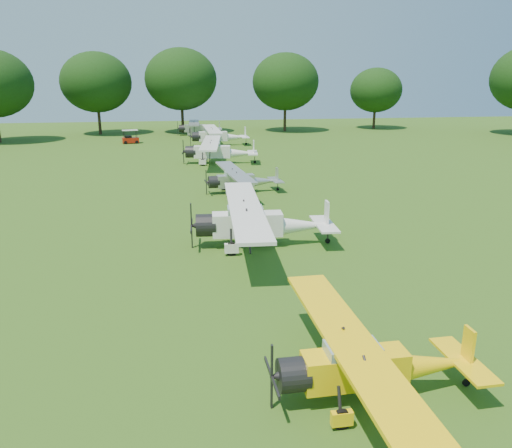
{
  "coord_description": "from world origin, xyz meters",
  "views": [
    {
      "loc": [
        -4.16,
        -24.05,
        8.33
      ],
      "look_at": [
        -0.19,
        -0.76,
        1.4
      ],
      "focal_mm": 35.0,
      "sensor_mm": 36.0,
      "label": 1
    }
  ],
  "objects": [
    {
      "name": "golf_cart",
      "position": [
        -9.42,
        44.21,
        0.59
      ],
      "size": [
        2.26,
        1.63,
        1.76
      ],
      "rotation": [
        0.0,
        0.0,
        0.19
      ],
      "color": "#A61D0B",
      "rests_on": "ground"
    },
    {
      "name": "tree_belt",
      "position": [
        3.57,
        0.16,
        8.03
      ],
      "size": [
        137.36,
        130.27,
        14.52
      ],
      "color": "black",
      "rests_on": "ground"
    },
    {
      "name": "aircraft_2",
      "position": [
        0.81,
        -13.04,
        1.08
      ],
      "size": [
        5.88,
        9.34,
        1.85
      ],
      "rotation": [
        0.0,
        0.0,
        0.0
      ],
      "color": "yellow",
      "rests_on": "ground"
    },
    {
      "name": "aircraft_3",
      "position": [
        0.06,
        0.03,
        1.36
      ],
      "size": [
        7.44,
        11.86,
        2.33
      ],
      "rotation": [
        0.0,
        0.0,
        -0.07
      ],
      "color": "white",
      "rests_on": "ground"
    },
    {
      "name": "aircraft_4",
      "position": [
        0.95,
        12.5,
        1.07
      ],
      "size": [
        5.84,
        9.3,
        1.83
      ],
      "rotation": [
        0.0,
        0.0,
        0.08
      ],
      "color": "silver",
      "rests_on": "ground"
    },
    {
      "name": "aircraft_6",
      "position": [
        1.78,
        40.18,
        1.38
      ],
      "size": [
        7.51,
        11.92,
        2.36
      ],
      "rotation": [
        0.0,
        0.0,
        0.0
      ],
      "color": "white",
      "rests_on": "ground"
    },
    {
      "name": "aircraft_7",
      "position": [
        0.05,
        52.54,
        1.23
      ],
      "size": [
        6.71,
        10.68,
        2.11
      ],
      "rotation": [
        0.0,
        0.0,
        -0.05
      ],
      "color": "silver",
      "rests_on": "ground"
    },
    {
      "name": "aircraft_5",
      "position": [
        0.49,
        26.17,
        1.39
      ],
      "size": [
        7.63,
        12.11,
        2.38
      ],
      "rotation": [
        0.0,
        0.0,
        -0.13
      ],
      "color": "white",
      "rests_on": "ground"
    },
    {
      "name": "ground",
      "position": [
        0.0,
        0.0,
        0.0
      ],
      "size": [
        160.0,
        160.0,
        0.0
      ],
      "primitive_type": "plane",
      "color": "#294E13",
      "rests_on": "ground"
    }
  ]
}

